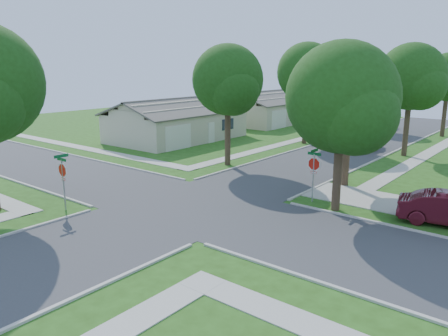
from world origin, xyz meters
TOP-DOWN VIEW (x-y plane):
  - ground at (0.00, 0.00)m, footprint 100.00×100.00m
  - road_ns at (0.00, 0.00)m, footprint 7.00×100.00m
  - sidewalk_ne at (6.10, 26.00)m, footprint 1.20×40.00m
  - sidewalk_nw at (-6.10, 26.00)m, footprint 1.20×40.00m
  - driveway at (7.90, 7.10)m, footprint 8.80×3.60m
  - stop_sign_sw at (-4.70, -4.70)m, footprint 1.05×0.80m
  - stop_sign_ne at (4.70, 4.70)m, footprint 1.05×0.80m
  - tree_e_near at (4.75, 9.01)m, footprint 4.97×4.80m
  - tree_e_mid at (4.76, 21.01)m, footprint 5.59×5.40m
  - tree_w_near at (-4.64, 9.01)m, footprint 5.38×5.20m
  - tree_w_mid at (-4.64, 21.01)m, footprint 5.80×5.60m
  - tree_w_far at (-4.65, 34.01)m, footprint 4.76×4.60m
  - tree_ne_corner at (6.36, 4.21)m, footprint 5.80×5.60m
  - house_nw_near at (-15.99, 15.00)m, footprint 8.42×13.60m
  - house_nw_far at (-15.99, 32.00)m, footprint 8.42×13.60m
  - car_curb_east at (1.20, 21.88)m, footprint 2.10×4.19m
  - car_curb_west at (-1.93, 35.76)m, footprint 1.66×4.06m

SIDE VIEW (x-z plane):
  - ground at x=0.00m, z-range 0.00..0.00m
  - road_ns at x=0.00m, z-range -0.01..0.01m
  - sidewalk_ne at x=6.10m, z-range 0.00..0.04m
  - sidewalk_nw at x=-6.10m, z-range 0.00..0.04m
  - driveway at x=7.90m, z-range 0.00..0.05m
  - car_curb_west at x=-1.93m, z-range 0.00..1.18m
  - car_curb_east at x=1.20m, z-range 0.00..1.37m
  - house_nw_near at x=-15.99m, z-range -0.60..3.63m
  - house_nw_far at x=-15.99m, z-range -0.60..3.63m
  - stop_sign_sw at x=-4.70m, z-range 0.54..3.52m
  - stop_sign_ne at x=4.70m, z-range 0.54..3.52m
  - tree_w_far at x=-4.65m, z-range 1.49..9.52m
  - tree_ne_corner at x=6.36m, z-range 1.26..9.92m
  - tree_e_near at x=4.75m, z-range 1.50..9.78m
  - tree_w_near at x=-4.64m, z-range 1.63..10.60m
  - tree_e_mid at x=4.76m, z-range 1.64..10.86m
  - tree_w_mid at x=-4.64m, z-range 1.71..11.27m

